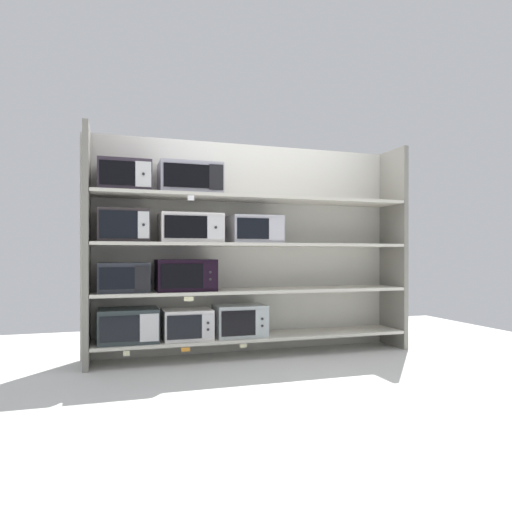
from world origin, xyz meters
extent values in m
cube|color=silver|center=(0.00, -1.00, -0.01)|extent=(7.07, 6.00, 0.02)
cube|color=beige|center=(0.00, 0.25, 1.06)|extent=(3.27, 0.04, 2.12)
cube|color=gray|center=(-1.57, 0.00, 1.06)|extent=(0.05, 0.46, 2.12)
cube|color=gray|center=(1.57, 0.00, 1.06)|extent=(0.05, 0.46, 2.12)
cube|color=beige|center=(0.00, 0.00, 0.18)|extent=(3.07, 0.46, 0.03)
cube|color=#2B3537|center=(-1.21, 0.00, 0.35)|extent=(0.53, 0.39, 0.30)
cube|color=black|center=(-1.29, -0.20, 0.35)|extent=(0.33, 0.01, 0.22)
cube|color=silver|center=(-1.04, -0.20, 0.35)|extent=(0.16, 0.01, 0.24)
cube|color=silver|center=(-0.68, 0.00, 0.34)|extent=(0.45, 0.36, 0.28)
cube|color=black|center=(-0.73, -0.19, 0.34)|extent=(0.31, 0.01, 0.21)
cube|color=silver|center=(-0.52, -0.19, 0.34)|extent=(0.11, 0.01, 0.22)
cylinder|color=#262628|center=(-0.52, -0.20, 0.31)|extent=(0.02, 0.01, 0.02)
cylinder|color=#262628|center=(-0.52, -0.20, 0.37)|extent=(0.02, 0.01, 0.02)
cube|color=#B1BABB|center=(-0.17, 0.00, 0.35)|extent=(0.49, 0.36, 0.30)
cube|color=black|center=(-0.23, -0.19, 0.35)|extent=(0.33, 0.01, 0.23)
cube|color=#B1BABB|center=(0.00, -0.19, 0.35)|extent=(0.13, 0.01, 0.24)
cylinder|color=#262628|center=(0.00, -0.20, 0.32)|extent=(0.02, 0.01, 0.02)
cylinder|color=#262628|center=(0.00, -0.20, 0.38)|extent=(0.02, 0.01, 0.02)
cube|color=beige|center=(-1.24, -0.24, 0.14)|extent=(0.05, 0.00, 0.04)
cube|color=orange|center=(-0.73, -0.24, 0.14)|extent=(0.08, 0.00, 0.04)
cube|color=beige|center=(-0.20, -0.24, 0.15)|extent=(0.07, 0.00, 0.03)
cube|color=beige|center=(0.00, 0.00, 0.63)|extent=(3.07, 0.46, 0.03)
cube|color=#26282F|center=(-1.25, 0.00, 0.78)|extent=(0.45, 0.35, 0.27)
cube|color=black|center=(-1.31, -0.18, 0.78)|extent=(0.29, 0.01, 0.19)
cube|color=black|center=(-1.10, -0.18, 0.78)|extent=(0.13, 0.01, 0.21)
cube|color=black|center=(-0.70, 0.00, 0.80)|extent=(0.54, 0.38, 0.29)
cube|color=black|center=(-0.75, -0.20, 0.80)|extent=(0.38, 0.01, 0.22)
cube|color=black|center=(-0.50, -0.19, 0.80)|extent=(0.13, 0.01, 0.24)
cylinder|color=#262628|center=(-0.50, -0.20, 0.76)|extent=(0.02, 0.01, 0.02)
cylinder|color=#262628|center=(-0.50, -0.20, 0.83)|extent=(0.02, 0.01, 0.02)
cube|color=beige|center=(-0.70, -0.24, 0.59)|extent=(0.08, 0.00, 0.04)
cube|color=beige|center=(0.00, 0.00, 1.09)|extent=(3.07, 0.46, 0.03)
cube|color=#322B2D|center=(-1.25, 0.00, 1.25)|extent=(0.44, 0.35, 0.30)
cube|color=black|center=(-1.30, -0.18, 1.25)|extent=(0.32, 0.01, 0.24)
cube|color=silver|center=(-1.09, -0.18, 1.25)|extent=(0.10, 0.01, 0.24)
cylinder|color=#262628|center=(-1.09, -0.19, 1.25)|extent=(0.02, 0.01, 0.02)
cube|color=silver|center=(-0.65, 0.00, 1.24)|extent=(0.57, 0.39, 0.27)
cube|color=black|center=(-0.72, -0.20, 1.24)|extent=(0.38, 0.01, 0.20)
cube|color=silver|center=(-0.45, -0.20, 1.24)|extent=(0.16, 0.01, 0.22)
cylinder|color=#262628|center=(-0.45, -0.21, 1.24)|extent=(0.02, 0.01, 0.02)
cube|color=#BAB8C1|center=(-0.02, 0.00, 1.23)|extent=(0.50, 0.38, 0.27)
cube|color=black|center=(-0.09, -0.19, 1.23)|extent=(0.31, 0.01, 0.20)
cube|color=#BAB8C1|center=(0.14, -0.19, 1.23)|extent=(0.15, 0.01, 0.21)
cube|color=beige|center=(0.00, 0.00, 1.54)|extent=(3.07, 0.46, 0.03)
cube|color=#332B36|center=(-1.25, 0.00, 1.69)|extent=(0.46, 0.37, 0.28)
cube|color=black|center=(-1.31, -0.19, 1.69)|extent=(0.30, 0.01, 0.21)
cube|color=silver|center=(-1.09, -0.19, 1.69)|extent=(0.14, 0.01, 0.22)
cylinder|color=#262628|center=(-1.09, -0.20, 1.69)|extent=(0.02, 0.01, 0.02)
cube|color=#9F9EAB|center=(-0.65, 0.00, 1.70)|extent=(0.58, 0.36, 0.29)
cube|color=black|center=(-0.71, -0.19, 1.70)|extent=(0.41, 0.01, 0.21)
cube|color=black|center=(-0.44, -0.19, 1.70)|extent=(0.13, 0.01, 0.23)
cube|color=white|center=(-0.68, -0.24, 1.49)|extent=(0.06, 0.00, 0.05)
camera|label=1|loc=(-1.36, -4.32, 0.98)|focal=32.34mm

